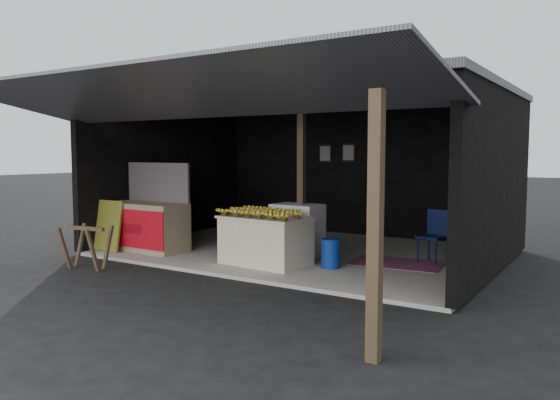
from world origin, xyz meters
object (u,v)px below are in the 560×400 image
Objects in this scene: neighbor_stall at (147,224)px; white_crate at (297,231)px; water_barrel at (331,254)px; sawhorse at (86,243)px; banana_table at (266,240)px; plastic_chair at (435,232)px.

white_crate is at bearing 19.32° from neighbor_stall.
neighbor_stall is 3.77m from water_barrel.
banana_table is at bearing 26.94° from sawhorse.
banana_table is 1.72× the size of plastic_chair.
sawhorse is at bearing -130.20° from plastic_chair.
plastic_chair is at bearing 46.86° from water_barrel.
sawhorse reaches higher than water_barrel.
neighbor_stall reaches higher than water_barrel.
water_barrel is at bearing 7.62° from neighbor_stall.
sawhorse is at bearing -132.75° from white_crate.
plastic_chair is at bearing 23.63° from white_crate.
white_crate is 2.13× the size of water_barrel.
neighbor_stall is at bearing 90.71° from sawhorse.
neighbor_stall reaches higher than white_crate.
white_crate is at bearing 151.93° from water_barrel.
plastic_chair is (2.22, 0.88, 0.05)m from white_crate.
sawhorse is at bearing -139.64° from banana_table.
plastic_chair is (4.75, 3.43, 0.13)m from sawhorse.
plastic_chair reaches higher than sawhorse.
banana_table is 2.68m from neighbor_stall.
white_crate is 0.57× the size of neighbor_stall.
white_crate reaches higher than plastic_chair.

